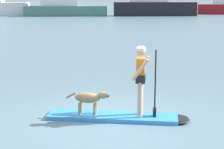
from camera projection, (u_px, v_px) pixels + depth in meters
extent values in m
plane|color=slate|center=(113.00, 118.00, 9.51)|extent=(400.00, 400.00, 0.00)
cube|color=#338CD8|center=(113.00, 116.00, 9.50)|extent=(3.25, 1.19, 0.10)
ellipsoid|color=black|center=(178.00, 119.00, 9.30)|extent=(0.66, 0.78, 0.10)
cylinder|color=tan|center=(141.00, 97.00, 9.45)|extent=(0.12, 0.12, 0.85)
cylinder|color=tan|center=(140.00, 100.00, 9.19)|extent=(0.12, 0.12, 0.85)
cube|color=black|center=(141.00, 78.00, 9.22)|extent=(0.27, 0.39, 0.20)
cube|color=orange|center=(141.00, 70.00, 9.18)|extent=(0.25, 0.37, 0.57)
sphere|color=tan|center=(141.00, 51.00, 9.09)|extent=(0.22, 0.22, 0.22)
ellipsoid|color=white|center=(141.00, 48.00, 9.07)|extent=(0.23, 0.23, 0.11)
cylinder|color=tan|center=(141.00, 67.00, 9.35)|extent=(0.43, 0.15, 0.54)
cylinder|color=tan|center=(140.00, 70.00, 8.98)|extent=(0.43, 0.15, 0.54)
cylinder|color=black|center=(155.00, 84.00, 9.20)|extent=(0.04, 0.04, 1.62)
cube|color=black|center=(155.00, 112.00, 9.34)|extent=(0.10, 0.19, 0.20)
ellipsoid|color=#997A51|center=(88.00, 98.00, 9.49)|extent=(0.65, 0.31, 0.26)
ellipsoid|color=#997A51|center=(103.00, 95.00, 9.43)|extent=(0.24, 0.19, 0.18)
ellipsoid|color=brown|center=(107.00, 96.00, 9.42)|extent=(0.13, 0.10, 0.08)
cylinder|color=#997A51|center=(71.00, 95.00, 9.53)|extent=(0.27, 0.09, 0.18)
cylinder|color=#997A51|center=(96.00, 108.00, 9.59)|extent=(0.07, 0.07, 0.27)
cylinder|color=#997A51|center=(95.00, 109.00, 9.44)|extent=(0.07, 0.07, 0.27)
cylinder|color=#997A51|center=(81.00, 107.00, 9.64)|extent=(0.07, 0.07, 0.27)
cylinder|color=#997A51|center=(80.00, 109.00, 9.49)|extent=(0.07, 0.07, 0.27)
cube|color=#3F7266|center=(66.00, 11.00, 57.28)|extent=(12.18, 4.31, 1.46)
cube|color=silver|center=(60.00, 0.00, 56.94)|extent=(5.55, 3.00, 1.83)
cube|color=black|center=(155.00, 9.00, 57.44)|extent=(12.19, 2.91, 2.00)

